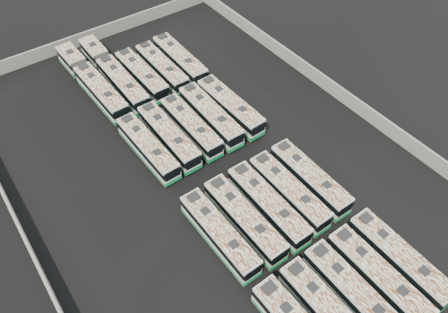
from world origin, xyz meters
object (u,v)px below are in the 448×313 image
(bus_midback_left, at_px, (169,136))
(bus_back_far_right, at_px, (180,60))
(bus_midfront_center, at_px, (268,205))
(bus_back_center, at_px, (142,75))
(bus_midfront_far_left, at_px, (219,234))
(bus_front_center, at_px, (354,295))
(bus_midfront_left, at_px, (244,220))
(bus_midback_right, at_px, (211,116))
(bus_midback_center, at_px, (191,127))
(bus_front_right, at_px, (378,277))
(bus_midfront_right, at_px, (289,192))
(bus_back_right, at_px, (162,68))
(bus_midback_far_right, at_px, (230,107))
(bus_midfront_far_right, at_px, (310,178))
(bus_back_far_left, at_px, (91,81))
(bus_back_left, at_px, (113,73))
(bus_front_far_right, at_px, (399,259))
(bus_midback_far_left, at_px, (148,148))

(bus_midback_left, distance_m, bus_back_far_right, 16.34)
(bus_midfront_center, xyz_separation_m, bus_back_center, (-0.04, 28.88, -0.04))
(bus_midfront_far_left, height_order, bus_midback_left, bus_midback_left)
(bus_front_center, distance_m, bus_back_far_right, 42.15)
(bus_midfront_left, height_order, bus_midback_right, bus_midback_right)
(bus_midback_center, bearing_deg, bus_front_right, -83.35)
(bus_midback_right, bearing_deg, bus_midfront_right, -88.93)
(bus_back_right, distance_m, bus_back_far_right, 3.24)
(bus_front_right, relative_size, bus_back_far_right, 0.97)
(bus_midback_far_right, bearing_deg, bus_midfront_far_left, -131.25)
(bus_midfront_right, distance_m, bus_midfront_far_right, 3.31)
(bus_back_far_left, bearing_deg, bus_back_left, -4.20)
(bus_front_far_right, bearing_deg, bus_midfront_right, 104.84)
(bus_midfront_far_left, bearing_deg, bus_midback_right, 57.57)
(bus_front_center, xyz_separation_m, bus_midback_center, (-0.04, 28.49, -0.04))
(bus_midfront_far_left, distance_m, bus_back_far_right, 31.44)
(bus_midback_right, bearing_deg, bus_back_far_left, 122.11)
(bus_midback_center, bearing_deg, bus_midfront_right, -78.25)
(bus_midfront_far_left, bearing_deg, bus_back_far_left, 89.63)
(bus_front_right, height_order, bus_front_far_right, same)
(bus_midfront_far_right, distance_m, bus_back_left, 33.15)
(bus_back_left, xyz_separation_m, bus_back_center, (3.19, -2.92, -0.04))
(bus_midfront_far_left, distance_m, bus_midback_far_left, 15.42)
(bus_front_far_right, relative_size, bus_midback_far_left, 1.01)
(bus_back_far_left, distance_m, bus_back_right, 10.44)
(bus_front_right, bearing_deg, bus_back_left, 98.19)
(bus_midback_right, bearing_deg, bus_midfront_far_left, -120.86)
(bus_back_center, bearing_deg, bus_back_right, -4.94)
(bus_midback_right, height_order, bus_midback_far_right, bus_midback_right)
(bus_midfront_center, height_order, bus_midback_far_left, bus_midfront_center)
(bus_midback_right, bearing_deg, bus_back_right, 90.51)
(bus_midfront_left, distance_m, bus_back_right, 29.35)
(bus_midback_left, relative_size, bus_midback_right, 0.98)
(bus_midback_center, distance_m, bus_back_right, 13.45)
(bus_midfront_far_left, distance_m, bus_midfront_far_right, 13.01)
(bus_front_center, distance_m, bus_midfront_right, 13.31)
(bus_midfront_far_left, bearing_deg, bus_midback_center, 66.67)
(bus_midfront_far_right, bearing_deg, bus_midback_center, 113.09)
(bus_midfront_center, bearing_deg, bus_midback_left, 102.33)
(bus_midback_center, height_order, bus_back_right, bus_back_right)
(bus_midfront_center, relative_size, bus_midback_far_left, 1.03)
(bus_front_center, distance_m, bus_midfront_left, 13.33)
(bus_midfront_far_right, xyz_separation_m, bus_back_center, (-6.49, 28.79, 0.01))
(bus_midback_far_right, bearing_deg, bus_midback_center, 179.10)
(bus_midfront_center, distance_m, bus_midback_far_right, 16.92)
(bus_back_far_left, bearing_deg, bus_front_center, -83.02)
(bus_midback_center, height_order, bus_back_far_left, bus_back_far_left)
(bus_midfront_center, relative_size, bus_midfront_far_right, 1.03)
(bus_front_center, height_order, bus_midback_right, bus_midback_right)
(bus_front_right, bearing_deg, bus_midback_right, 90.16)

